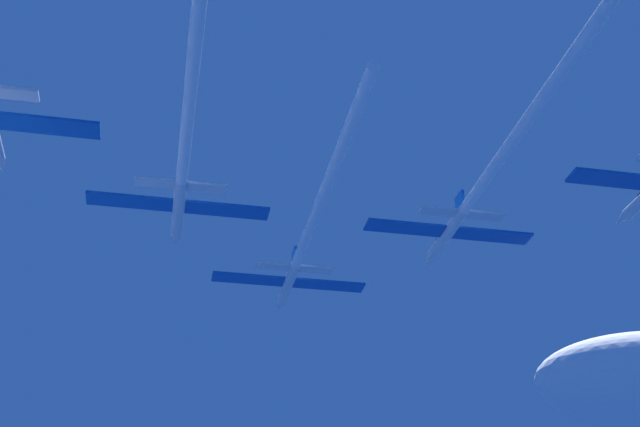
# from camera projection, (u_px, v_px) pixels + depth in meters

# --- Properties ---
(jet_lead) EXTENTS (19.54, 53.82, 3.24)m
(jet_lead) POSITION_uv_depth(u_px,v_px,m) (307.00, 235.00, 98.13)
(jet_lead) COLOR silver
(jet_left_wing) EXTENTS (19.54, 55.82, 3.24)m
(jet_left_wing) POSITION_uv_depth(u_px,v_px,m) (186.00, 133.00, 80.56)
(jet_left_wing) COLOR silver
(jet_right_wing) EXTENTS (19.54, 56.50, 3.24)m
(jet_right_wing) POSITION_uv_depth(u_px,v_px,m) (495.00, 166.00, 85.79)
(jet_right_wing) COLOR silver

